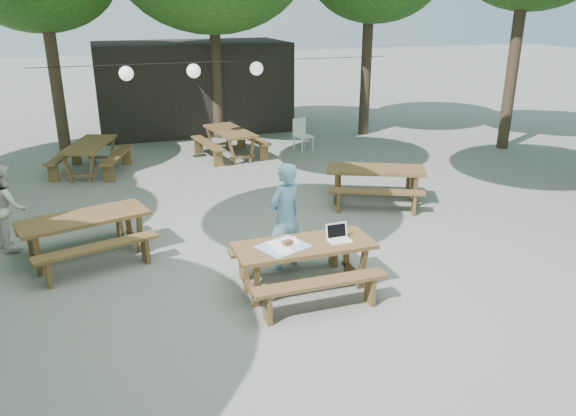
% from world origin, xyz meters
% --- Properties ---
extents(ground, '(80.00, 80.00, 0.00)m').
position_xyz_m(ground, '(0.00, 0.00, 0.00)').
color(ground, slate).
rests_on(ground, ground).
extents(pavilion, '(6.00, 3.00, 2.80)m').
position_xyz_m(pavilion, '(0.50, 10.50, 1.40)').
color(pavilion, black).
rests_on(pavilion, ground).
extents(main_picnic_table, '(2.00, 1.58, 0.75)m').
position_xyz_m(main_picnic_table, '(0.01, -1.18, 0.39)').
color(main_picnic_table, brown).
rests_on(main_picnic_table, ground).
extents(picnic_table_nw, '(2.24, 2.02, 0.75)m').
position_xyz_m(picnic_table_nw, '(-2.97, 1.00, 0.39)').
color(picnic_table_nw, brown).
rests_on(picnic_table_nw, ground).
extents(picnic_table_ne, '(2.39, 2.24, 0.75)m').
position_xyz_m(picnic_table_ne, '(2.79, 1.96, 0.39)').
color(picnic_table_ne, brown).
rests_on(picnic_table_ne, ground).
extents(picnic_table_far_w, '(2.12, 2.31, 0.75)m').
position_xyz_m(picnic_table_far_w, '(-2.83, 6.19, 0.39)').
color(picnic_table_far_w, brown).
rests_on(picnic_table_far_w, ground).
extents(picnic_table_far_e, '(1.86, 2.12, 0.75)m').
position_xyz_m(picnic_table_far_e, '(0.78, 6.57, 0.39)').
color(picnic_table_far_e, brown).
rests_on(picnic_table_far_e, ground).
extents(woman, '(0.74, 0.63, 1.71)m').
position_xyz_m(woman, '(0.01, -0.33, 0.86)').
color(woman, '#6EA2C9').
rests_on(woman, ground).
extents(second_person, '(0.77, 0.86, 1.48)m').
position_xyz_m(second_person, '(-4.21, 1.93, 0.74)').
color(second_person, silver).
rests_on(second_person, ground).
extents(plastic_chair, '(0.55, 0.55, 0.90)m').
position_xyz_m(plastic_chair, '(2.91, 6.62, 0.26)').
color(plastic_chair, white).
rests_on(plastic_chair, ground).
extents(laptop, '(0.33, 0.26, 0.24)m').
position_xyz_m(laptop, '(0.52, -1.22, 0.81)').
color(laptop, white).
rests_on(laptop, main_picnic_table).
extents(tabletop_clutter, '(0.81, 0.75, 0.08)m').
position_xyz_m(tabletop_clutter, '(-0.29, -1.18, 0.76)').
color(tabletop_clutter, '#376FBD').
rests_on(tabletop_clutter, main_picnic_table).
extents(paper_lanterns, '(9.00, 0.34, 0.38)m').
position_xyz_m(paper_lanterns, '(-0.19, 6.00, 2.40)').
color(paper_lanterns, black).
rests_on(paper_lanterns, ground).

